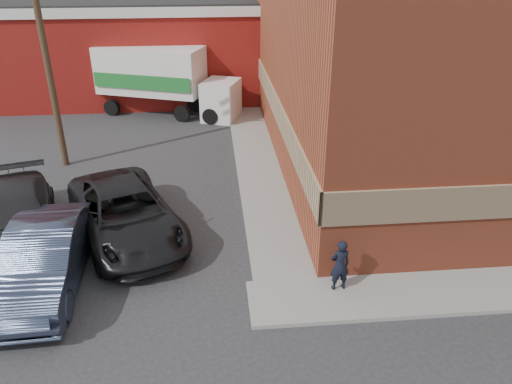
# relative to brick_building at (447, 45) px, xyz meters

# --- Properties ---
(ground) EXTENTS (90.00, 90.00, 0.00)m
(ground) POSITION_rel_brick_building_xyz_m (-8.50, -9.00, -4.68)
(ground) COLOR #28282B
(ground) RESTS_ON ground
(brick_building) EXTENTS (14.25, 18.25, 9.36)m
(brick_building) POSITION_rel_brick_building_xyz_m (0.00, 0.00, 0.00)
(brick_building) COLOR #A7462B
(brick_building) RESTS_ON ground
(sidewalk_west) EXTENTS (1.80, 18.00, 0.12)m
(sidewalk_west) POSITION_rel_brick_building_xyz_m (-7.90, 0.00, -4.62)
(sidewalk_west) COLOR gray
(sidewalk_west) RESTS_ON ground
(warehouse) EXTENTS (16.30, 8.30, 5.60)m
(warehouse) POSITION_rel_brick_building_xyz_m (-14.50, 11.00, -1.87)
(warehouse) COLOR maroon
(warehouse) RESTS_ON ground
(utility_pole) EXTENTS (2.00, 0.26, 9.00)m
(utility_pole) POSITION_rel_brick_building_xyz_m (-16.00, 0.00, 0.06)
(utility_pole) COLOR #463423
(utility_pole) RESTS_ON ground
(man) EXTENTS (0.58, 0.42, 1.50)m
(man) POSITION_rel_brick_building_xyz_m (-6.54, -9.51, -3.81)
(man) COLOR black
(man) RESTS_ON sidewalk_south
(sedan) EXTENTS (2.04, 5.28, 1.72)m
(sedan) POSITION_rel_brick_building_xyz_m (-14.43, -8.50, -3.82)
(sedan) COLOR #2F384F
(sedan) RESTS_ON ground
(suv_a) EXTENTS (4.84, 6.60, 1.67)m
(suv_a) POSITION_rel_brick_building_xyz_m (-12.58, -6.09, -3.85)
(suv_a) COLOR black
(suv_a) RESTS_ON ground
(suv_b) EXTENTS (3.64, 5.87, 1.59)m
(suv_b) POSITION_rel_brick_building_xyz_m (-15.98, -5.88, -3.89)
(suv_b) COLOR black
(suv_b) RESTS_ON ground
(box_truck) EXTENTS (7.55, 4.53, 3.58)m
(box_truck) POSITION_rel_brick_building_xyz_m (-12.21, 6.58, -2.62)
(box_truck) COLOR white
(box_truck) RESTS_ON ground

